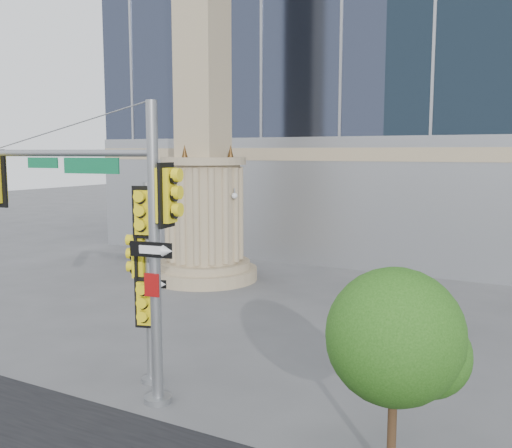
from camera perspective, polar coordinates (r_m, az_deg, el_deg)
The scene contains 5 objects.
ground at distance 13.80m, azimuth -5.31°, elevation -15.48°, with size 120.00×120.00×0.00m, color #545456.
monument at distance 23.55m, azimuth -5.29°, elevation 7.69°, with size 4.40×4.40×16.60m.
main_signal_pole at distance 12.51m, azimuth -14.69°, elevation 0.64°, with size 4.92×1.13×6.35m.
secondary_signal_pole at distance 13.10m, azimuth -11.08°, elevation -4.31°, with size 0.87×0.62×4.65m.
street_tree at distance 9.50m, azimuth 13.98°, elevation -11.43°, with size 2.26×2.21×3.52m.
Camera 1 is at (7.18, -10.51, 5.33)m, focal length 40.00 mm.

